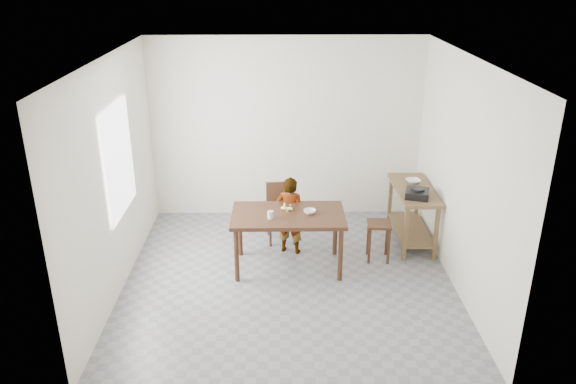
{
  "coord_description": "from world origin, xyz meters",
  "views": [
    {
      "loc": [
        -0.1,
        -6.02,
        3.64
      ],
      "look_at": [
        0.0,
        0.4,
        1.0
      ],
      "focal_mm": 35.0,
      "sensor_mm": 36.0,
      "label": 1
    }
  ],
  "objects_px": {
    "child": "(290,215)",
    "dining_chair": "(281,214)",
    "dining_table": "(288,241)",
    "stool": "(378,241)",
    "prep_counter": "(412,215)"
  },
  "relations": [
    {
      "from": "dining_table",
      "to": "child",
      "type": "distance_m",
      "value": 0.45
    },
    {
      "from": "child",
      "to": "dining_table",
      "type": "bearing_deg",
      "value": 101.05
    },
    {
      "from": "prep_counter",
      "to": "child",
      "type": "relative_size",
      "value": 1.12
    },
    {
      "from": "dining_chair",
      "to": "dining_table",
      "type": "bearing_deg",
      "value": -88.93
    },
    {
      "from": "dining_chair",
      "to": "stool",
      "type": "distance_m",
      "value": 1.39
    },
    {
      "from": "prep_counter",
      "to": "dining_chair",
      "type": "relative_size",
      "value": 1.48
    },
    {
      "from": "child",
      "to": "dining_chair",
      "type": "distance_m",
      "value": 0.38
    },
    {
      "from": "prep_counter",
      "to": "dining_chair",
      "type": "xyz_separation_m",
      "value": [
        -1.8,
        0.05,
        0.0
      ]
    },
    {
      "from": "dining_table",
      "to": "stool",
      "type": "bearing_deg",
      "value": 9.08
    },
    {
      "from": "dining_table",
      "to": "child",
      "type": "relative_size",
      "value": 1.31
    },
    {
      "from": "dining_table",
      "to": "prep_counter",
      "type": "bearing_deg",
      "value": 22.15
    },
    {
      "from": "child",
      "to": "dining_chair",
      "type": "bearing_deg",
      "value": -55.6
    },
    {
      "from": "dining_chair",
      "to": "stool",
      "type": "xyz_separation_m",
      "value": [
        1.26,
        -0.57,
        -0.14
      ]
    },
    {
      "from": "dining_table",
      "to": "dining_chair",
      "type": "distance_m",
      "value": 0.76
    },
    {
      "from": "stool",
      "to": "prep_counter",
      "type": "bearing_deg",
      "value": 43.49
    }
  ]
}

